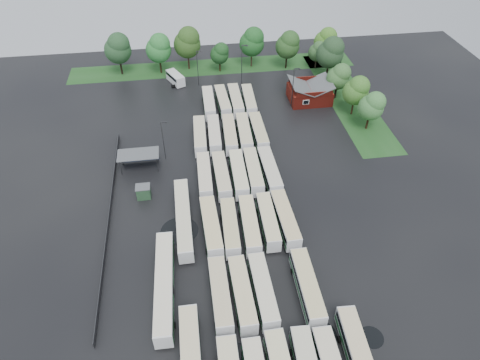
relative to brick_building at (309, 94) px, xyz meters
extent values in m
plane|color=black|center=(-24.00, -42.77, -1.87)|extent=(160.00, 160.00, 0.00)
cube|color=maroon|center=(0.00, 0.03, -0.17)|extent=(10.00, 8.00, 3.40)
cube|color=#4C4F51|center=(-2.50, 0.03, 2.43)|extent=(5.07, 8.60, 2.19)
cube|color=#4C4F51|center=(2.50, 0.03, 2.43)|extent=(5.07, 8.60, 2.19)
cube|color=maroon|center=(0.00, -3.97, 2.03)|extent=(9.00, 0.20, 1.20)
cube|color=silver|center=(-2.00, -4.02, 0.13)|extent=(1.60, 0.12, 1.20)
cylinder|color=#2D2D30|center=(-44.80, -22.77, -0.17)|extent=(0.16, 0.16, 3.40)
cylinder|color=#2D2D30|center=(-37.60, -22.77, -0.17)|extent=(0.16, 0.16, 3.40)
cylinder|color=#2D2D30|center=(-44.80, -19.57, -0.17)|extent=(0.16, 0.16, 3.40)
cylinder|color=#2D2D30|center=(-37.60, -19.57, -0.17)|extent=(0.16, 0.16, 3.40)
cube|color=#4C4F51|center=(-41.20, -21.17, 1.63)|extent=(8.20, 4.20, 0.15)
cube|color=navy|center=(-41.20, -19.27, -0.27)|extent=(7.60, 0.08, 2.60)
cube|color=#24472A|center=(-40.20, -30.17, -0.62)|extent=(2.50, 2.00, 2.50)
cube|color=#4C4F51|center=(-40.20, -30.17, 0.69)|extent=(2.70, 2.20, 0.12)
cube|color=#1C4819|center=(-22.00, 22.03, -1.86)|extent=(80.00, 10.00, 0.01)
cube|color=#1C4819|center=(10.00, 0.03, -1.86)|extent=(10.00, 50.00, 0.01)
cube|color=#2D2D30|center=(-46.20, -34.77, -1.27)|extent=(0.10, 50.00, 1.20)
cylinder|color=black|center=(-22.06, -64.48, -1.40)|extent=(2.65, 1.00, 1.00)
cylinder|color=black|center=(-18.80, -64.49, -1.40)|extent=(2.61, 0.98, 0.98)
cylinder|color=black|center=(-15.77, -65.01, -1.40)|extent=(2.63, 0.99, 0.99)
cube|color=silver|center=(-28.41, -54.97, -0.03)|extent=(2.56, 12.11, 2.77)
cube|color=black|center=(-28.41, -54.97, 0.53)|extent=(2.62, 11.62, 0.89)
cube|color=#105219|center=(-28.41, -54.97, -0.64)|extent=(2.61, 11.87, 0.61)
cube|color=#CDBB8D|center=(-28.41, -54.97, 1.41)|extent=(2.46, 11.74, 0.12)
cylinder|color=black|center=(-28.41, -58.84, -1.41)|extent=(2.57, 0.97, 0.97)
cylinder|color=black|center=(-28.41, -51.10, -1.41)|extent=(2.57, 0.97, 0.97)
cube|color=silver|center=(-25.23, -55.25, -0.02)|extent=(2.80, 12.16, 2.77)
cube|color=black|center=(-25.23, -55.25, 0.53)|extent=(2.85, 11.68, 0.89)
cube|color=#245F31|center=(-25.23, -55.25, -0.64)|extent=(2.84, 11.92, 0.61)
cube|color=beige|center=(-25.23, -55.25, 1.41)|extent=(2.69, 11.80, 0.12)
cylinder|color=black|center=(-25.23, -59.13, -1.41)|extent=(2.57, 0.97, 0.97)
cylinder|color=black|center=(-25.23, -51.38, -1.41)|extent=(2.57, 0.97, 0.97)
cube|color=silver|center=(-22.11, -55.13, -0.03)|extent=(2.70, 12.14, 2.77)
cube|color=black|center=(-22.11, -55.13, 0.53)|extent=(2.76, 11.66, 0.89)
cube|color=#225E2D|center=(-22.11, -55.13, -0.64)|extent=(2.75, 11.90, 0.61)
cube|color=beige|center=(-22.11, -55.13, 1.41)|extent=(2.60, 11.78, 0.12)
cylinder|color=black|center=(-22.11, -59.01, -1.41)|extent=(2.57, 0.97, 0.97)
cylinder|color=black|center=(-22.11, -51.26, -1.41)|extent=(2.57, 0.97, 0.97)
cube|color=silver|center=(-15.51, -55.46, 0.03)|extent=(2.78, 12.50, 2.86)
cube|color=black|center=(-15.51, -55.46, 0.60)|extent=(2.84, 12.01, 0.91)
cube|color=#174C24|center=(-15.51, -55.46, -0.60)|extent=(2.83, 12.25, 0.63)
cube|color=#D6C689|center=(-15.51, -55.46, 1.51)|extent=(2.68, 12.13, 0.12)
cylinder|color=black|center=(-15.51, -59.45, -1.40)|extent=(2.65, 1.00, 1.00)
cylinder|color=black|center=(-15.51, -51.47, -1.40)|extent=(2.65, 1.00, 1.00)
cube|color=silver|center=(-28.50, -41.45, 0.03)|extent=(3.00, 12.57, 2.86)
cube|color=black|center=(-28.50, -41.45, 0.61)|extent=(3.05, 12.07, 0.92)
cube|color=#0D531A|center=(-28.50, -41.45, -0.60)|extent=(3.04, 12.32, 0.63)
cube|color=beige|center=(-28.50, -41.45, 1.52)|extent=(2.88, 12.19, 0.12)
cylinder|color=black|center=(-28.50, -45.45, -1.40)|extent=(2.65, 1.00, 1.00)
cylinder|color=black|center=(-28.50, -37.45, -1.40)|extent=(2.65, 1.00, 1.00)
cube|color=silver|center=(-25.31, -41.88, -0.06)|extent=(2.86, 11.92, 2.71)
cube|color=black|center=(-25.31, -41.88, 0.48)|extent=(2.90, 11.45, 0.87)
cube|color=#1B4E24|center=(-25.31, -41.88, -0.66)|extent=(2.90, 11.68, 0.60)
cube|color=#D2C487|center=(-25.31, -41.88, 1.34)|extent=(2.75, 11.56, 0.12)
cylinder|color=black|center=(-25.31, -45.67, -1.42)|extent=(2.52, 0.95, 0.95)
cylinder|color=black|center=(-25.31, -38.09, -1.42)|extent=(2.52, 0.95, 0.95)
cube|color=silver|center=(-21.96, -41.90, -0.01)|extent=(2.96, 12.31, 2.80)
cube|color=black|center=(-21.96, -41.90, 0.55)|extent=(3.01, 11.82, 0.90)
cube|color=#20562C|center=(-21.96, -41.90, -0.62)|extent=(3.00, 12.07, 0.62)
cube|color=beige|center=(-21.96, -41.90, 1.45)|extent=(2.85, 11.94, 0.12)
cylinder|color=black|center=(-21.96, -45.82, -1.41)|extent=(2.60, 0.98, 0.98)
cylinder|color=black|center=(-21.96, -37.99, -1.41)|extent=(2.60, 0.98, 0.98)
cube|color=silver|center=(-18.65, -41.35, -0.07)|extent=(2.70, 11.87, 2.71)
cube|color=black|center=(-18.65, -41.35, 0.47)|extent=(2.75, 11.40, 0.87)
cube|color=#145F23|center=(-18.65, -41.35, -0.66)|extent=(2.74, 11.64, 0.60)
cube|color=beige|center=(-18.65, -41.35, 1.34)|extent=(2.59, 11.52, 0.12)
cylinder|color=black|center=(-18.65, -45.14, -1.42)|extent=(2.51, 0.95, 0.95)
cylinder|color=black|center=(-18.65, -37.57, -1.42)|extent=(2.51, 0.95, 0.95)
cube|color=silver|center=(-15.65, -41.43, 0.01)|extent=(2.88, 12.39, 2.83)
cube|color=black|center=(-15.65, -41.43, 0.57)|extent=(2.93, 11.90, 0.90)
cube|color=#1B5527|center=(-15.65, -41.43, -0.61)|extent=(2.92, 12.15, 0.62)
cube|color=#DCC389|center=(-15.65, -41.43, 1.47)|extent=(2.77, 12.02, 0.12)
cylinder|color=black|center=(-15.65, -45.37, -1.40)|extent=(2.62, 0.99, 0.99)
cylinder|color=black|center=(-15.65, -37.48, -1.40)|extent=(2.62, 0.99, 0.99)
cube|color=silver|center=(-28.51, -27.83, -0.05)|extent=(2.74, 11.97, 2.73)
cube|color=black|center=(-28.51, -27.83, 0.49)|extent=(2.79, 11.49, 0.87)
cube|color=#1E4C25|center=(-28.51, -27.83, -0.65)|extent=(2.79, 11.73, 0.60)
cube|color=beige|center=(-28.51, -27.83, 1.36)|extent=(2.64, 11.61, 0.12)
cylinder|color=black|center=(-28.51, -31.65, -1.42)|extent=(2.53, 0.95, 0.95)
cylinder|color=black|center=(-28.51, -24.02, -1.42)|extent=(2.53, 0.95, 0.95)
cube|color=silver|center=(-25.27, -28.25, -0.02)|extent=(2.66, 12.19, 2.79)
cube|color=black|center=(-25.27, -28.25, 0.54)|extent=(2.72, 11.71, 0.89)
cube|color=#205628|center=(-25.27, -28.25, -0.63)|extent=(2.71, 11.95, 0.61)
cube|color=beige|center=(-25.27, -28.25, 1.43)|extent=(2.55, 11.83, 0.12)
cylinder|color=black|center=(-25.27, -32.14, -1.41)|extent=(2.59, 0.97, 0.97)
cylinder|color=black|center=(-25.27, -24.36, -1.41)|extent=(2.59, 0.97, 0.97)
cube|color=silver|center=(-21.91, -28.27, 0.01)|extent=(2.85, 12.40, 2.83)
cube|color=black|center=(-21.91, -28.27, 0.58)|extent=(2.90, 11.91, 0.91)
cube|color=#0E561B|center=(-21.91, -28.27, -0.61)|extent=(2.89, 12.16, 0.62)
cube|color=beige|center=(-21.91, -28.27, 1.48)|extent=(2.73, 12.03, 0.12)
cylinder|color=black|center=(-21.91, -32.22, -1.40)|extent=(2.62, 0.99, 0.99)
cylinder|color=black|center=(-21.91, -24.32, -1.40)|extent=(2.62, 0.99, 0.99)
cube|color=silver|center=(-18.95, -27.88, -0.01)|extent=(2.83, 12.25, 2.79)
cube|color=black|center=(-18.95, -27.88, 0.55)|extent=(2.88, 11.76, 0.89)
cube|color=#1D4E29|center=(-18.95, -27.88, -0.63)|extent=(2.87, 12.01, 0.61)
cube|color=beige|center=(-18.95, -27.88, 1.44)|extent=(2.72, 11.88, 0.12)
cylinder|color=black|center=(-18.95, -31.78, -1.41)|extent=(2.59, 0.98, 0.98)
cylinder|color=black|center=(-18.95, -23.97, -1.41)|extent=(2.59, 0.98, 0.98)
cube|color=silver|center=(-15.77, -28.20, 0.03)|extent=(2.78, 12.49, 2.85)
cube|color=black|center=(-15.77, -28.20, 0.60)|extent=(2.83, 11.99, 0.91)
cube|color=#245F32|center=(-15.77, -28.20, -0.60)|extent=(2.82, 12.24, 0.63)
cube|color=beige|center=(-15.77, -28.20, 1.51)|extent=(2.67, 12.11, 0.12)
cylinder|color=black|center=(-15.77, -32.19, -1.40)|extent=(2.65, 1.00, 1.00)
cylinder|color=black|center=(-15.77, -24.22, -1.40)|extent=(2.65, 1.00, 1.00)
cube|color=silver|center=(-28.40, -14.26, -0.03)|extent=(2.99, 12.16, 2.77)
cube|color=black|center=(-28.40, -14.26, 0.52)|extent=(3.03, 11.68, 0.89)
cube|color=#0D511E|center=(-28.40, -14.26, -0.64)|extent=(3.03, 11.92, 0.61)
cube|color=beige|center=(-28.40, -14.26, 1.40)|extent=(2.87, 11.80, 0.12)
cylinder|color=black|center=(-28.40, -18.12, -1.41)|extent=(2.57, 0.97, 0.97)
cylinder|color=black|center=(-28.40, -10.40, -1.41)|extent=(2.57, 0.97, 0.97)
cube|color=silver|center=(-25.27, -14.14, -0.05)|extent=(2.97, 12.05, 2.74)
cube|color=black|center=(-25.27, -14.14, 0.50)|extent=(3.01, 11.57, 0.88)
cube|color=#105F1D|center=(-25.27, -14.14, -0.65)|extent=(3.01, 11.81, 0.60)
cube|color=beige|center=(-25.27, -14.14, 1.37)|extent=(2.86, 11.69, 0.12)
cylinder|color=black|center=(-25.27, -17.96, -1.42)|extent=(2.54, 0.96, 0.96)
cylinder|color=black|center=(-25.27, -10.31, -1.42)|extent=(2.54, 0.96, 0.96)
cube|color=silver|center=(-21.94, -14.59, 0.00)|extent=(3.11, 12.36, 2.81)
cube|color=black|center=(-21.94, -14.59, 0.56)|extent=(3.15, 11.87, 0.90)
cube|color=#185121|center=(-21.94, -14.59, -0.62)|extent=(3.15, 12.12, 0.62)
cube|color=beige|center=(-21.94, -14.59, 1.45)|extent=(2.99, 11.99, 0.12)
cylinder|color=black|center=(-21.94, -18.51, -1.41)|extent=(2.60, 0.98, 0.98)
cylinder|color=black|center=(-21.94, -10.67, -1.41)|extent=(2.60, 0.98, 0.98)
cube|color=silver|center=(-18.75, -14.54, 0.00)|extent=(3.05, 12.36, 2.81)
cube|color=black|center=(-18.75, -14.54, 0.56)|extent=(3.09, 11.87, 0.90)
cube|color=#195721|center=(-18.75, -14.54, -0.62)|extent=(3.09, 12.12, 0.62)
cube|color=beige|center=(-18.75, -14.54, 1.46)|extent=(2.93, 11.99, 0.12)
cylinder|color=black|center=(-18.75, -18.47, -1.41)|extent=(2.61, 0.98, 0.98)
cylinder|color=black|center=(-18.75, -10.62, -1.41)|extent=(2.61, 0.98, 0.98)
cube|color=silver|center=(-15.56, -14.64, -0.01)|extent=(2.55, 12.17, 2.79)
cube|color=black|center=(-15.56, -14.64, 0.54)|extent=(2.61, 11.69, 0.89)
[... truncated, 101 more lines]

